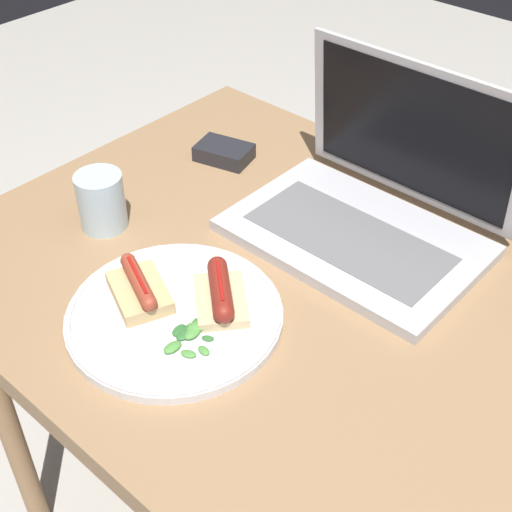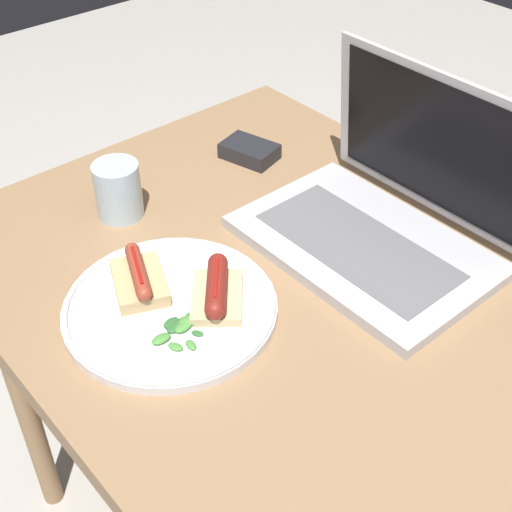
{
  "view_description": "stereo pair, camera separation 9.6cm",
  "coord_description": "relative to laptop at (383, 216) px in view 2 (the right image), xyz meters",
  "views": [
    {
      "loc": [
        0.39,
        -0.61,
        1.41
      ],
      "look_at": [
        -0.1,
        -0.05,
        0.8
      ],
      "focal_mm": 50.0,
      "sensor_mm": 36.0,
      "label": 1
    },
    {
      "loc": [
        0.46,
        -0.54,
        1.41
      ],
      "look_at": [
        -0.1,
        -0.05,
        0.8
      ],
      "focal_mm": 50.0,
      "sensor_mm": 36.0,
      "label": 2
    }
  ],
  "objects": [
    {
      "name": "sausage_toast_left",
      "position": [
        -0.13,
        -0.34,
        -0.02
      ],
      "size": [
        0.12,
        0.1,
        0.04
      ],
      "rotation": [
        0.0,
        0.0,
        2.73
      ],
      "color": "tan",
      "rests_on": "plate"
    },
    {
      "name": "external_drive",
      "position": [
        -0.31,
        0.0,
        -0.03
      ],
      "size": [
        0.11,
        0.09,
        0.03
      ],
      "rotation": [
        0.0,
        0.0,
        0.26
      ],
      "color": "#232328",
      "rests_on": "desk"
    },
    {
      "name": "plate",
      "position": [
        -0.08,
        -0.33,
        -0.04
      ],
      "size": [
        0.29,
        0.29,
        0.02
      ],
      "color": "silver",
      "rests_on": "desk"
    },
    {
      "name": "drinking_glass",
      "position": [
        -0.32,
        -0.26,
        0.0
      ],
      "size": [
        0.07,
        0.07,
        0.09
      ],
      "color": "silver",
      "rests_on": "desk"
    },
    {
      "name": "desk",
      "position": [
        0.06,
        -0.16,
        -0.11
      ],
      "size": [
        1.15,
        0.76,
        0.74
      ],
      "color": "#93704C",
      "rests_on": "ground_plane"
    },
    {
      "name": "laptop",
      "position": [
        0.0,
        0.0,
        0.0
      ],
      "size": [
        0.37,
        0.27,
        0.25
      ],
      "color": "#B7B7BC",
      "rests_on": "desk"
    },
    {
      "name": "sausage_toast_middle",
      "position": [
        -0.04,
        -0.28,
        -0.01
      ],
      "size": [
        0.12,
        0.12,
        0.04
      ],
      "rotation": [
        0.0,
        0.0,
        2.43
      ],
      "color": "#D6B784",
      "rests_on": "plate"
    },
    {
      "name": "salad_pile",
      "position": [
        -0.03,
        -0.35,
        -0.03
      ],
      "size": [
        0.07,
        0.08,
        0.01
      ],
      "color": "#4C8E3D",
      "rests_on": "plate"
    }
  ]
}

